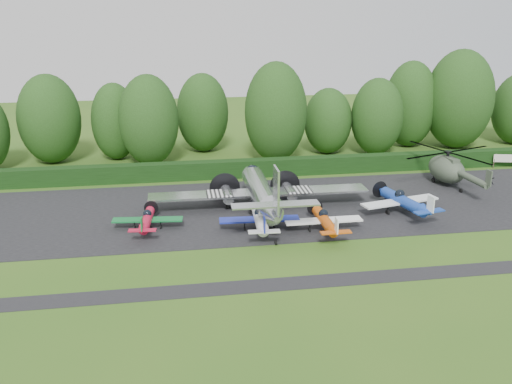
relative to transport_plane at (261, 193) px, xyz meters
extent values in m
plane|color=#2E5919|center=(0.38, -8.94, -1.93)|extent=(160.00, 160.00, 0.00)
cube|color=black|center=(0.38, 1.06, -1.92)|extent=(70.00, 18.00, 0.01)
cube|color=black|center=(0.38, -14.94, -1.92)|extent=(70.00, 2.00, 0.00)
cube|color=black|center=(0.38, 12.06, -1.93)|extent=(90.00, 1.60, 2.00)
cylinder|color=silver|center=(0.00, 0.33, -0.06)|extent=(2.25, 11.76, 2.25)
cone|color=silver|center=(0.00, 6.91, -0.06)|extent=(2.25, 1.47, 2.25)
cone|color=silver|center=(0.00, -6.73, 0.43)|extent=(2.25, 2.94, 2.25)
sphere|color=black|center=(0.00, 5.97, 0.43)|extent=(1.47, 1.47, 1.47)
cube|color=silver|center=(0.00, 1.31, -0.36)|extent=(21.56, 2.35, 0.22)
cube|color=white|center=(-3.92, 1.31, -0.24)|extent=(2.55, 2.45, 0.05)
cube|color=white|center=(3.92, 1.31, -0.24)|extent=(2.55, 2.45, 0.05)
cylinder|color=silver|center=(-3.14, 1.90, -0.60)|extent=(1.08, 3.14, 1.08)
cylinder|color=silver|center=(3.14, 1.90, -0.60)|extent=(1.08, 3.14, 1.08)
cylinder|color=black|center=(-3.14, 4.10, -0.60)|extent=(3.14, 0.03, 3.14)
cylinder|color=black|center=(3.14, 4.10, -0.60)|extent=(3.14, 0.03, 3.14)
cube|color=silver|center=(0.00, -7.51, 1.50)|extent=(7.35, 1.37, 0.14)
cube|color=silver|center=(0.00, -7.80, 2.88)|extent=(0.18, 2.16, 3.72)
cylinder|color=black|center=(-3.14, 1.51, -1.68)|extent=(0.24, 0.88, 0.88)
cylinder|color=black|center=(3.14, 1.51, -1.68)|extent=(0.24, 0.88, 0.88)
cylinder|color=black|center=(0.00, -7.90, -1.75)|extent=(0.18, 0.43, 0.43)
cylinder|color=#BD1132|center=(-10.80, -2.96, -0.95)|extent=(0.86, 4.90, 0.86)
sphere|color=black|center=(-10.80, -2.43, -0.54)|extent=(0.75, 0.75, 0.75)
cube|color=#0F682D|center=(-10.80, -2.52, -1.08)|extent=(6.24, 1.16, 0.12)
cube|color=#BD1132|center=(-10.80, -5.90, -0.72)|extent=(2.32, 0.62, 0.09)
cube|color=#0F682D|center=(-10.80, -5.99, -0.14)|extent=(0.09, 0.71, 1.16)
cylinder|color=black|center=(-10.80, 0.20, -0.95)|extent=(1.34, 0.02, 1.34)
cylinder|color=black|center=(-11.96, -2.69, -1.77)|extent=(0.12, 0.39, 0.39)
cylinder|color=black|center=(-9.64, -2.69, -1.77)|extent=(0.12, 0.39, 0.39)
cylinder|color=black|center=(-10.80, -0.64, -1.78)|extent=(0.11, 0.36, 0.36)
cylinder|color=silver|center=(-0.94, -4.83, -0.81)|extent=(0.98, 5.60, 0.98)
sphere|color=black|center=(-0.94, -4.22, -0.35)|extent=(0.85, 0.85, 0.85)
cube|color=navy|center=(-0.94, -4.32, -0.96)|extent=(7.12, 1.32, 0.14)
cube|color=silver|center=(-0.94, -8.19, -0.55)|extent=(2.65, 0.71, 0.10)
cube|color=navy|center=(-0.94, -8.29, 0.11)|extent=(0.10, 0.81, 1.32)
cylinder|color=black|center=(-0.94, -1.22, -0.81)|extent=(1.53, 0.02, 1.53)
cylinder|color=black|center=(-2.26, -4.52, -1.74)|extent=(0.14, 0.45, 0.45)
cylinder|color=black|center=(0.38, -4.52, -1.74)|extent=(0.14, 0.45, 0.45)
cylinder|color=black|center=(-0.94, -2.19, -1.76)|extent=(0.12, 0.41, 0.41)
cylinder|color=#C44E0B|center=(4.68, -5.92, -0.84)|extent=(0.95, 5.45, 0.95)
sphere|color=black|center=(4.68, -5.32, -0.39)|extent=(0.83, 0.83, 0.83)
cube|color=white|center=(4.68, -5.42, -0.99)|extent=(6.93, 1.29, 0.14)
cube|color=#C44E0B|center=(4.68, -9.19, -0.59)|extent=(2.57, 0.69, 0.10)
cube|color=white|center=(4.68, -9.29, 0.05)|extent=(0.10, 0.79, 1.29)
cylinder|color=black|center=(4.68, -2.40, -0.84)|extent=(1.49, 0.02, 1.49)
cylinder|color=black|center=(3.39, -5.62, -1.75)|extent=(0.14, 0.44, 0.44)
cylinder|color=black|center=(5.97, -5.62, -1.75)|extent=(0.14, 0.44, 0.44)
cylinder|color=black|center=(4.68, -3.34, -1.77)|extent=(0.12, 0.40, 0.40)
cylinder|color=#193B98|center=(13.36, -2.59, -0.67)|extent=(1.09, 6.27, 1.09)
sphere|color=black|center=(13.36, -1.91, -0.16)|extent=(0.96, 0.96, 0.96)
cube|color=white|center=(13.36, -2.02, -0.84)|extent=(7.98, 1.48, 0.16)
cube|color=#193B98|center=(13.36, -6.36, -0.39)|extent=(2.96, 0.80, 0.11)
cube|color=white|center=(13.36, -6.47, 0.35)|extent=(0.11, 0.91, 1.48)
cylinder|color=black|center=(13.36, 1.45, -0.67)|extent=(1.71, 0.02, 1.71)
cylinder|color=black|center=(11.88, -2.25, -1.72)|extent=(0.16, 0.50, 0.50)
cylinder|color=black|center=(14.84, -2.25, -1.72)|extent=(0.16, 0.50, 0.50)
cylinder|color=black|center=(13.36, 0.37, -1.74)|extent=(0.14, 0.46, 0.46)
ellipsoid|color=#3E4938|center=(21.79, 5.61, -0.15)|extent=(3.07, 5.63, 2.94)
cylinder|color=#3E4938|center=(21.79, 1.19, 0.14)|extent=(0.69, 5.91, 0.69)
cube|color=#3E4938|center=(21.79, -1.87, 1.03)|extent=(0.12, 0.89, 1.57)
cylinder|color=black|center=(21.79, 5.61, 1.32)|extent=(0.30, 0.30, 0.79)
cylinder|color=black|center=(21.79, 5.61, 1.76)|extent=(0.69, 0.69, 0.25)
cylinder|color=black|center=(21.79, 5.61, 1.76)|extent=(11.81, 11.81, 0.06)
cube|color=#3E4938|center=(21.79, 4.83, 0.98)|extent=(0.89, 1.97, 0.69)
ellipsoid|color=black|center=(21.79, 7.19, -0.06)|extent=(1.87, 1.87, 1.68)
cylinder|color=black|center=(20.80, 6.40, -1.63)|extent=(0.18, 0.55, 0.55)
cylinder|color=black|center=(22.77, 6.40, -1.63)|extent=(0.18, 0.55, 0.55)
cylinder|color=black|center=(21.79, 2.46, -1.68)|extent=(0.16, 0.47, 0.47)
cylinder|color=#3F3326|center=(30.70, 10.51, -1.35)|extent=(0.12, 0.12, 1.16)
cube|color=silver|center=(32.15, 10.51, -0.67)|extent=(3.09, 0.08, 0.97)
cylinder|color=black|center=(4.90, 18.31, 0.13)|extent=(0.70, 0.70, 4.12)
ellipsoid|color=#1C3510|center=(4.90, 18.31, 4.36)|extent=(7.82, 7.82, 12.58)
cylinder|color=black|center=(-23.01, 22.06, -0.10)|extent=(0.70, 0.70, 3.65)
ellipsoid|color=#1C3510|center=(-23.01, 22.06, 3.65)|extent=(7.67, 7.67, 11.15)
cylinder|color=black|center=(12.56, 21.24, -0.49)|extent=(0.70, 0.70, 2.86)
ellipsoid|color=#1C3510|center=(12.56, 21.24, 2.45)|extent=(6.35, 6.35, 8.75)
cylinder|color=black|center=(-10.79, 19.04, -0.09)|extent=(0.70, 0.70, 3.68)
ellipsoid|color=#1C3510|center=(-10.79, 19.04, 3.70)|extent=(7.28, 7.28, 11.24)
cylinder|color=black|center=(24.87, 23.28, 0.02)|extent=(0.70, 0.70, 3.90)
ellipsoid|color=#1C3510|center=(24.87, 23.28, 4.02)|extent=(7.25, 7.25, 11.90)
cylinder|color=black|center=(31.07, 21.49, 0.28)|extent=(0.70, 0.70, 4.42)
ellipsoid|color=#1C3510|center=(31.07, 21.49, 4.83)|extent=(9.16, 9.16, 13.51)
cylinder|color=black|center=(-15.14, 22.52, -0.31)|extent=(0.70, 0.70, 3.23)
ellipsoid|color=#1C3510|center=(-15.14, 22.52, 3.00)|extent=(5.91, 5.91, 9.86)
cylinder|color=black|center=(-3.79, 24.92, -0.20)|extent=(0.70, 0.70, 3.46)
ellipsoid|color=#1C3510|center=(-3.79, 24.92, 3.35)|extent=(6.91, 6.91, 10.56)
cylinder|color=black|center=(18.77, 19.74, -0.27)|extent=(0.70, 0.70, 3.32)
ellipsoid|color=#1C3510|center=(18.77, 19.74, 3.14)|extent=(6.79, 6.79, 10.13)
camera|label=1|loc=(-8.65, -51.06, 17.37)|focal=40.00mm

